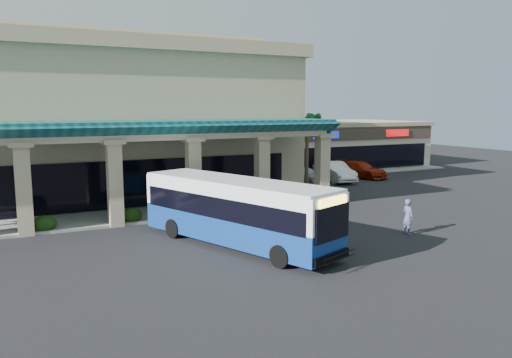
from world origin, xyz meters
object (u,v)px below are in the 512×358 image
transit_bus (236,213)px  car_white (334,172)px  pedestrian (408,217)px  car_silver (305,174)px  car_red (360,169)px

transit_bus → car_white: transit_bus is taller
pedestrian → car_silver: (4.86, 17.49, -0.22)m
car_red → car_silver: bearing=164.1°
pedestrian → car_white: size_ratio=0.35×
transit_bus → car_red: bearing=18.1°
pedestrian → transit_bus: bearing=79.2°
transit_bus → car_white: bearing=21.9°
transit_bus → pedestrian: (8.69, -2.04, -0.65)m
pedestrian → car_white: bearing=-21.6°
car_silver → car_white: car_white is taller
car_white → car_red: size_ratio=0.99×
car_silver → transit_bus: bearing=-137.7°
transit_bus → car_silver: (13.55, 15.45, -0.87)m
car_silver → pedestrian: bearing=-112.0°
transit_bus → car_red: 25.16m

